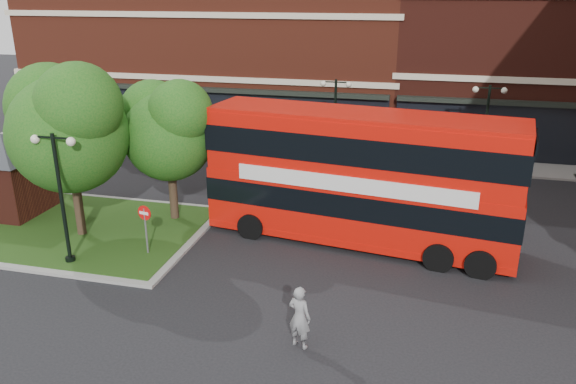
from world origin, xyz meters
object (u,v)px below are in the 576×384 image
(bus, at_px, (360,170))
(woman, at_px, (300,317))
(car_white, at_px, (408,155))
(car_silver, at_px, (270,148))

(bus, bearing_deg, woman, -87.22)
(bus, distance_m, woman, 7.85)
(woman, bearing_deg, bus, -75.96)
(woman, distance_m, car_white, 18.22)
(bus, height_order, car_white, bus)
(woman, height_order, car_white, woman)
(woman, bearing_deg, car_white, -77.71)
(bus, bearing_deg, car_white, 89.78)
(woman, relative_size, car_white, 0.42)
(bus, distance_m, car_silver, 12.58)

